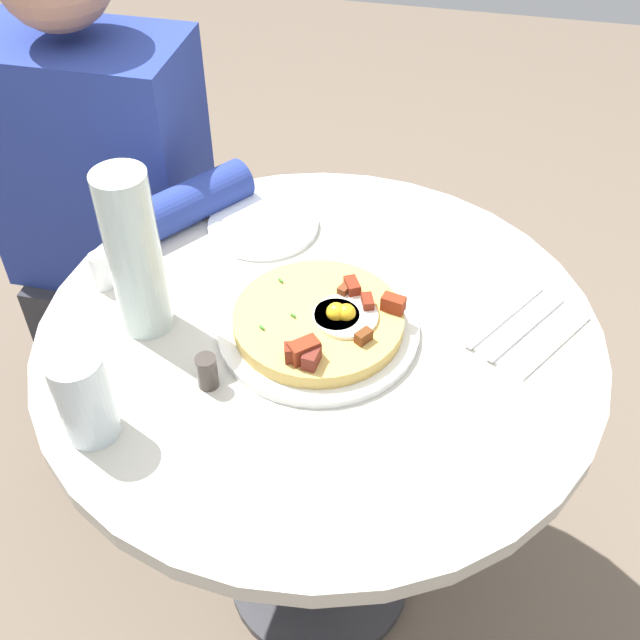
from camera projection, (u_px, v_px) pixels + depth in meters
name	position (u px, v px, depth m)	size (l,w,h in m)	color
ground_plane	(320.00, 575.00, 1.59)	(6.00, 6.00, 0.00)	#6B5B4C
dining_table	(320.00, 404.00, 1.22)	(0.81, 0.81, 0.71)	beige
person_seated	(116.00, 242.00, 1.57)	(0.52, 0.43, 1.14)	#2D2D33
pizza_plate	(321.00, 329.00, 1.09)	(0.29, 0.29, 0.01)	white
breakfast_pizza	(323.00, 321.00, 1.08)	(0.24, 0.24, 0.05)	#D7B057
bread_plate	(263.00, 225.00, 1.27)	(0.18, 0.18, 0.01)	white
napkin	(516.00, 323.00, 1.11)	(0.17, 0.14, 0.00)	white
fork	(527.00, 327.00, 1.09)	(0.18, 0.01, 0.01)	silver
knife	(506.00, 315.00, 1.11)	(0.18, 0.01, 0.01)	silver
water_glass	(84.00, 397.00, 0.92)	(0.07, 0.07, 0.13)	silver
water_bottle	(134.00, 255.00, 1.02)	(0.07, 0.07, 0.25)	silver
salt_shaker	(100.00, 271.00, 1.15)	(0.03, 0.03, 0.06)	white
pepper_shaker	(207.00, 372.00, 1.01)	(0.03, 0.03, 0.05)	#3F3833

